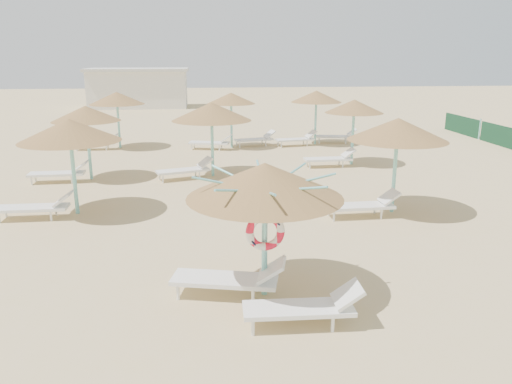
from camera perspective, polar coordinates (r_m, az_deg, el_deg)
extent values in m
plane|color=tan|center=(10.00, -1.76, -10.65)|extent=(120.00, 120.00, 0.00)
cylinder|color=#77CFCB|center=(9.25, 0.98, -5.66)|extent=(0.11, 0.11, 2.13)
cone|color=olive|center=(8.90, 1.02, 1.34)|extent=(2.84, 2.84, 0.64)
cylinder|color=#77CFCB|center=(8.96, 1.01, -0.18)|extent=(0.20, 0.20, 0.12)
cylinder|color=#77CFCB|center=(9.01, 5.15, 1.12)|extent=(1.29, 0.04, 0.33)
cylinder|color=#77CFCB|center=(9.42, 3.46, 1.79)|extent=(0.94, 0.94, 0.33)
cylinder|color=#77CFCB|center=(9.54, 0.53, 1.99)|extent=(0.04, 1.29, 0.33)
cylinder|color=#77CFCB|center=(9.32, -2.16, 1.65)|extent=(0.94, 0.94, 0.33)
cylinder|color=#77CFCB|center=(8.86, -3.19, 0.90)|extent=(1.29, 0.04, 0.33)
cylinder|color=#77CFCB|center=(8.42, -1.72, 0.15)|extent=(0.94, 0.94, 0.33)
cylinder|color=#77CFCB|center=(8.29, 1.57, -0.11)|extent=(0.04, 1.29, 0.33)
cylinder|color=#77CFCB|center=(8.54, 4.48, 0.32)|extent=(0.94, 0.94, 0.33)
torus|color=red|center=(9.08, 1.07, -4.57)|extent=(0.72, 0.15, 0.72)
cylinder|color=white|center=(9.52, -8.91, -11.27)|extent=(0.06, 0.06, 0.29)
cylinder|color=white|center=(9.97, -8.09, -9.96)|extent=(0.06, 0.06, 0.29)
cylinder|color=white|center=(9.26, -0.35, -11.89)|extent=(0.06, 0.06, 0.29)
cylinder|color=white|center=(9.72, 0.06, -10.50)|extent=(0.06, 0.06, 0.29)
cube|color=white|center=(9.49, -3.62, -9.95)|extent=(2.07, 1.08, 0.08)
cube|color=white|center=(9.27, 1.79, -8.87)|extent=(0.63, 0.72, 0.38)
cylinder|color=white|center=(8.35, -0.36, -15.25)|extent=(0.06, 0.06, 0.27)
cylinder|color=white|center=(8.77, -0.60, -13.63)|extent=(0.06, 0.06, 0.27)
cylinder|color=white|center=(8.53, 8.76, -14.72)|extent=(0.06, 0.06, 0.27)
cylinder|color=white|center=(8.94, 8.04, -13.18)|extent=(0.06, 0.06, 0.27)
cube|color=white|center=(8.56, 4.85, -13.15)|extent=(1.86, 0.65, 0.08)
cube|color=white|center=(8.61, 10.43, -11.41)|extent=(0.49, 0.60, 0.35)
cylinder|color=#77CFCB|center=(14.90, -20.10, 1.92)|extent=(0.11, 0.11, 2.30)
cone|color=olive|center=(14.68, -20.54, 6.64)|extent=(2.77, 2.77, 0.62)
cylinder|color=#77CFCB|center=(14.71, -20.46, 5.71)|extent=(0.20, 0.20, 0.12)
cylinder|color=white|center=(15.58, -26.69, -2.09)|extent=(0.06, 0.06, 0.28)
cylinder|color=white|center=(14.70, -22.38, -2.57)|extent=(0.06, 0.06, 0.28)
cylinder|color=white|center=(15.16, -21.90, -1.99)|extent=(0.06, 0.06, 0.28)
cube|color=white|center=(15.04, -24.22, -1.67)|extent=(1.91, 0.64, 0.08)
cube|color=white|center=(14.74, -21.18, -0.70)|extent=(0.49, 0.60, 0.36)
cylinder|color=#77CFCB|center=(18.96, -18.56, 4.81)|extent=(0.11, 0.11, 2.30)
cone|color=olive|center=(18.79, -18.88, 8.49)|extent=(2.41, 2.41, 0.54)
cylinder|color=#77CFCB|center=(18.81, -18.82, 7.80)|extent=(0.20, 0.20, 0.12)
cylinder|color=white|center=(19.02, -24.28, 1.15)|extent=(0.06, 0.06, 0.28)
cylinder|color=white|center=(19.49, -23.90, 1.51)|extent=(0.06, 0.06, 0.28)
cylinder|color=white|center=(18.69, -20.31, 1.33)|extent=(0.06, 0.06, 0.28)
cylinder|color=white|center=(19.16, -20.02, 1.69)|extent=(0.06, 0.06, 0.28)
cube|color=white|center=(19.01, -21.83, 1.96)|extent=(1.92, 0.70, 0.08)
cube|color=white|center=(18.78, -19.38, 2.79)|extent=(0.51, 0.62, 0.36)
cylinder|color=#77CFCB|center=(25.08, -15.43, 7.49)|extent=(0.11, 0.11, 2.30)
cone|color=olive|center=(24.95, -15.63, 10.30)|extent=(2.59, 2.59, 0.58)
cylinder|color=#77CFCB|center=(24.97, -15.59, 9.76)|extent=(0.20, 0.20, 0.12)
cylinder|color=white|center=(24.97, -19.80, 4.74)|extent=(0.06, 0.06, 0.28)
cylinder|color=white|center=(25.45, -19.57, 4.95)|extent=(0.06, 0.06, 0.28)
cylinder|color=white|center=(24.71, -16.74, 4.90)|extent=(0.06, 0.06, 0.28)
cylinder|color=white|center=(25.19, -16.56, 5.11)|extent=(0.06, 0.06, 0.28)
cube|color=white|center=(25.02, -17.93, 5.35)|extent=(1.91, 0.66, 0.08)
cube|color=white|center=(24.83, -16.04, 5.99)|extent=(0.50, 0.61, 0.36)
cylinder|color=#77CFCB|center=(18.52, -5.01, 5.32)|extent=(0.11, 0.11, 2.30)
cone|color=olive|center=(18.35, -5.11, 9.16)|extent=(2.91, 2.91, 0.65)
cylinder|color=#77CFCB|center=(18.38, -5.09, 8.39)|extent=(0.20, 0.20, 0.12)
cylinder|color=white|center=(17.93, -10.59, 1.47)|extent=(0.06, 0.06, 0.28)
cylinder|color=white|center=(18.40, -10.96, 1.81)|extent=(0.06, 0.06, 0.28)
cylinder|color=white|center=(18.27, -6.48, 1.90)|extent=(0.06, 0.06, 0.28)
cylinder|color=white|center=(18.73, -6.94, 2.22)|extent=(0.06, 0.06, 0.28)
cube|color=white|center=(18.31, -8.37, 2.44)|extent=(2.00, 1.17, 0.08)
cube|color=white|center=(18.50, -5.86, 3.42)|extent=(0.64, 0.72, 0.36)
cylinder|color=#77CFCB|center=(24.28, -2.83, 7.77)|extent=(0.11, 0.11, 2.30)
cone|color=olive|center=(24.14, -2.86, 10.66)|extent=(2.31, 2.31, 0.52)
cylinder|color=#77CFCB|center=(24.16, -2.86, 10.12)|extent=(0.20, 0.20, 0.12)
cylinder|color=white|center=(23.96, -7.38, 5.12)|extent=(0.06, 0.06, 0.28)
cylinder|color=white|center=(24.44, -7.07, 5.33)|extent=(0.06, 0.06, 0.28)
cylinder|color=white|center=(23.64, -4.21, 5.06)|extent=(0.06, 0.06, 0.28)
cylinder|color=white|center=(24.12, -3.96, 5.28)|extent=(0.06, 0.06, 0.28)
cube|color=white|center=(23.97, -5.38, 5.62)|extent=(1.99, 1.06, 0.08)
cube|color=white|center=(23.75, -3.39, 6.15)|extent=(0.62, 0.70, 0.36)
cylinder|color=white|center=(24.32, -1.87, 5.39)|extent=(0.06, 0.06, 0.28)
cylinder|color=white|center=(24.79, -2.23, 5.58)|extent=(0.06, 0.06, 0.28)
cylinder|color=white|center=(24.77, 1.11, 5.58)|extent=(0.06, 0.06, 0.28)
cylinder|color=white|center=(25.23, 0.70, 5.76)|extent=(0.06, 0.06, 0.28)
cube|color=white|center=(24.78, -0.29, 6.01)|extent=(1.99, 1.06, 0.08)
cube|color=white|center=(25.04, 1.55, 6.66)|extent=(0.62, 0.70, 0.36)
cylinder|color=#77CFCB|center=(14.69, 15.55, 2.13)|extent=(0.11, 0.11, 2.30)
cone|color=olive|center=(14.47, 15.90, 6.92)|extent=(2.77, 2.77, 0.62)
cylinder|color=#77CFCB|center=(14.51, 15.83, 5.97)|extent=(0.20, 0.20, 0.12)
cylinder|color=white|center=(13.76, 8.90, -2.76)|extent=(0.06, 0.06, 0.28)
cylinder|color=white|center=(14.21, 8.33, -2.14)|extent=(0.06, 0.06, 0.28)
cylinder|color=white|center=(14.20, 14.13, -2.47)|extent=(0.06, 0.06, 0.28)
cylinder|color=white|center=(14.64, 13.41, -1.88)|extent=(0.06, 0.06, 0.28)
cube|color=white|center=(14.17, 11.74, -1.59)|extent=(1.92, 0.68, 0.08)
cube|color=white|center=(14.41, 14.98, -0.51)|extent=(0.51, 0.62, 0.36)
cylinder|color=#77CFCB|center=(20.86, 10.99, 6.24)|extent=(0.11, 0.11, 2.30)
cone|color=olive|center=(20.70, 11.16, 9.60)|extent=(2.36, 2.36, 0.53)
cylinder|color=#77CFCB|center=(20.72, 11.13, 8.96)|extent=(0.20, 0.20, 0.12)
cylinder|color=white|center=(19.93, 6.17, 3.05)|extent=(0.06, 0.06, 0.28)
cylinder|color=white|center=(20.40, 5.84, 3.35)|extent=(0.06, 0.06, 0.28)
cylinder|color=white|center=(20.29, 9.89, 3.13)|extent=(0.06, 0.06, 0.28)
cylinder|color=white|center=(20.76, 9.48, 3.43)|extent=(0.06, 0.06, 0.28)
cube|color=white|center=(20.33, 8.22, 3.75)|extent=(1.92, 0.68, 0.08)
cube|color=white|center=(20.53, 10.53, 4.44)|extent=(0.50, 0.61, 0.36)
cylinder|color=#77CFCB|center=(25.36, 6.82, 8.01)|extent=(0.11, 0.11, 2.30)
cone|color=olive|center=(25.23, 6.91, 10.80)|extent=(2.51, 2.51, 0.57)
cylinder|color=#77CFCB|center=(25.25, 6.89, 10.26)|extent=(0.20, 0.20, 0.12)
cylinder|color=white|center=(24.40, 2.91, 5.41)|extent=(0.06, 0.06, 0.28)
cylinder|color=white|center=(24.87, 2.53, 5.61)|extent=(0.06, 0.06, 0.28)
cylinder|color=white|center=(24.87, 5.86, 5.54)|extent=(0.06, 0.06, 0.28)
cylinder|color=white|center=(25.33, 5.44, 5.73)|extent=(0.06, 0.06, 0.28)
cube|color=white|center=(24.87, 4.48, 6.00)|extent=(1.98, 0.95, 0.08)
cube|color=white|center=(25.15, 6.31, 6.61)|extent=(0.58, 0.68, 0.36)
cylinder|color=white|center=(25.76, 7.24, 5.84)|extent=(0.06, 0.06, 0.28)
cylinder|color=white|center=(26.25, 7.18, 6.03)|extent=(0.06, 0.06, 0.28)
cylinder|color=white|center=(25.86, 10.24, 5.76)|extent=(0.06, 0.06, 0.28)
cylinder|color=white|center=(26.35, 10.13, 5.94)|extent=(0.06, 0.06, 0.28)
cube|color=white|center=(26.03, 8.99, 6.28)|extent=(1.98, 0.95, 0.08)
cube|color=white|center=(26.08, 10.89, 6.74)|extent=(0.58, 0.68, 0.36)
cube|color=silver|center=(44.37, -13.24, 11.34)|extent=(8.00, 4.00, 3.00)
cube|color=beige|center=(44.29, -13.37, 13.44)|extent=(8.40, 4.40, 0.25)
cube|color=#194C32|center=(27.51, 26.34, 5.74)|extent=(0.08, 3.80, 1.00)
cube|color=#194C32|center=(30.92, 22.45, 7.08)|extent=(0.08, 3.80, 1.00)
cylinder|color=#77CFCB|center=(29.27, 24.20, 6.58)|extent=(0.08, 0.08, 1.10)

